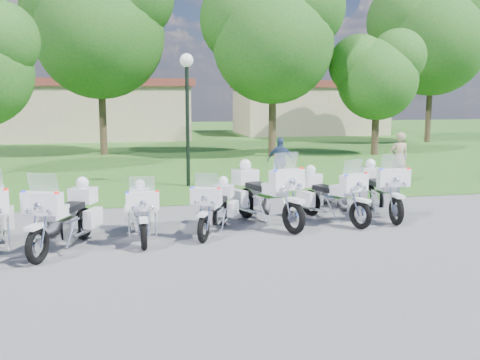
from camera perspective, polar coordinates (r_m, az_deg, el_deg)
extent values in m
plane|color=#5B5B60|center=(11.99, 1.99, -5.34)|extent=(100.00, 100.00, 0.00)
cube|color=#2F5C1D|center=(38.52, -7.12, 4.46)|extent=(100.00, 48.00, 0.01)
sphere|color=red|center=(10.22, -23.71, -1.06)|extent=(0.10, 0.10, 0.10)
cube|color=white|center=(11.80, -23.40, -3.67)|extent=(0.29, 0.58, 0.38)
torus|color=black|center=(10.19, -20.80, -6.57)|extent=(0.38, 0.67, 0.67)
torus|color=black|center=(11.62, -16.35, -4.47)|extent=(0.38, 0.67, 0.67)
cube|color=white|center=(10.09, -20.97, -4.67)|extent=(0.34, 0.48, 0.07)
cube|color=white|center=(10.22, -20.34, -2.34)|extent=(0.76, 0.50, 0.40)
cube|color=silver|center=(10.21, -20.27, -0.34)|extent=(0.57, 0.33, 0.38)
sphere|color=red|center=(9.97, -19.01, -1.42)|extent=(0.09, 0.09, 0.09)
sphere|color=#1426E5|center=(10.31, -22.10, -1.26)|extent=(0.09, 0.09, 0.09)
cube|color=silver|center=(10.89, -18.40, -4.82)|extent=(0.53, 0.65, 0.34)
cube|color=white|center=(10.61, -19.14, -3.26)|extent=(0.50, 0.61, 0.22)
cube|color=black|center=(11.07, -17.72, -2.80)|extent=(0.55, 0.71, 0.12)
cube|color=white|center=(11.32, -15.38, -3.90)|extent=(0.37, 0.55, 0.36)
cube|color=white|center=(11.60, -18.05, -3.72)|extent=(0.37, 0.55, 0.36)
cube|color=white|center=(11.53, -16.41, -1.57)|extent=(0.60, 0.56, 0.32)
sphere|color=white|center=(11.49, -16.47, -0.29)|extent=(0.26, 0.26, 0.26)
torus|color=black|center=(10.55, -10.23, -5.82)|extent=(0.13, 0.60, 0.59)
torus|color=black|center=(12.01, -10.53, -4.02)|extent=(0.13, 0.60, 0.59)
cube|color=white|center=(10.46, -10.27, -4.20)|extent=(0.17, 0.39, 0.06)
cube|color=white|center=(10.61, -10.37, -2.20)|extent=(0.64, 0.23, 0.36)
cube|color=silver|center=(10.60, -10.43, -0.50)|extent=(0.50, 0.12, 0.33)
sphere|color=red|center=(10.54, -8.84, -1.30)|extent=(0.08, 0.08, 0.08)
sphere|color=#1426E5|center=(10.52, -11.93, -1.41)|extent=(0.08, 0.08, 0.08)
cube|color=silver|center=(11.27, -10.41, -4.31)|extent=(0.31, 0.50, 0.30)
cube|color=white|center=(11.00, -10.41, -2.99)|extent=(0.30, 0.47, 0.20)
cube|color=black|center=(11.47, -10.50, -2.59)|extent=(0.32, 0.56, 0.11)
cube|color=white|center=(11.86, -9.24, -3.40)|extent=(0.17, 0.47, 0.32)
cube|color=white|center=(11.85, -11.81, -3.49)|extent=(0.17, 0.47, 0.32)
cube|color=white|center=(11.94, -10.60, -1.54)|extent=(0.43, 0.37, 0.28)
sphere|color=white|center=(11.90, -10.64, -0.44)|extent=(0.23, 0.23, 0.23)
torus|color=black|center=(10.92, -3.92, -5.20)|extent=(0.35, 0.58, 0.59)
torus|color=black|center=(12.32, -1.80, -3.56)|extent=(0.35, 0.58, 0.59)
cube|color=white|center=(10.84, -3.96, -3.64)|extent=(0.31, 0.42, 0.06)
cube|color=white|center=(10.98, -3.63, -1.74)|extent=(0.66, 0.46, 0.35)
cube|color=silver|center=(10.97, -3.57, -0.11)|extent=(0.49, 0.30, 0.33)
sphere|color=red|center=(10.82, -2.30, -0.99)|extent=(0.08, 0.08, 0.08)
sphere|color=#1426E5|center=(10.99, -5.13, -0.87)|extent=(0.08, 0.08, 0.08)
cube|color=silver|center=(11.61, -2.77, -3.80)|extent=(0.48, 0.57, 0.30)
cube|color=white|center=(11.35, -3.09, -2.51)|extent=(0.45, 0.53, 0.19)
cube|color=black|center=(11.80, -2.42, -2.16)|extent=(0.50, 0.62, 0.11)
cube|color=white|center=(12.10, -0.77, -3.06)|extent=(0.34, 0.48, 0.32)
cube|color=white|center=(12.24, -3.16, -2.94)|extent=(0.34, 0.48, 0.32)
cube|color=white|center=(12.24, -1.78, -1.16)|extent=(0.53, 0.50, 0.28)
sphere|color=white|center=(12.21, -1.79, -0.10)|extent=(0.23, 0.23, 0.23)
torus|color=black|center=(11.62, 5.73, -3.99)|extent=(0.41, 0.74, 0.74)
torus|color=black|center=(13.11, 0.64, -2.47)|extent=(0.41, 0.74, 0.74)
cube|color=white|center=(11.53, 5.83, -2.14)|extent=(0.36, 0.52, 0.08)
cube|color=white|center=(11.67, 5.02, 0.04)|extent=(0.83, 0.54, 0.44)
cube|color=silver|center=(11.67, 4.85, 1.95)|extent=(0.62, 0.35, 0.41)
sphere|color=red|center=(11.81, 6.59, 1.14)|extent=(0.10, 0.10, 0.10)
sphere|color=#1426E5|center=(11.38, 3.83, 0.89)|extent=(0.10, 0.10, 0.10)
cube|color=silver|center=(12.34, 2.98, -2.57)|extent=(0.58, 0.71, 0.37)
cube|color=white|center=(12.06, 3.72, -0.98)|extent=(0.54, 0.66, 0.24)
cube|color=black|center=(12.54, 2.11, -0.69)|extent=(0.60, 0.77, 0.13)
cube|color=white|center=(13.12, 2.25, -1.63)|extent=(0.40, 0.61, 0.40)
cube|color=white|center=(12.76, -0.19, -1.92)|extent=(0.40, 0.61, 0.40)
cube|color=white|center=(13.02, 0.57, 0.36)|extent=(0.65, 0.60, 0.35)
sphere|color=white|center=(12.98, 0.57, 1.61)|extent=(0.29, 0.29, 0.29)
torus|color=black|center=(12.31, 12.71, -3.64)|extent=(0.38, 0.65, 0.65)
torus|color=black|center=(13.46, 7.55, -2.43)|extent=(0.38, 0.65, 0.65)
cube|color=white|center=(12.22, 12.83, -2.10)|extent=(0.33, 0.46, 0.07)
cube|color=white|center=(12.33, 12.06, -0.28)|extent=(0.74, 0.49, 0.39)
cube|color=silver|center=(12.32, 11.92, 1.32)|extent=(0.55, 0.32, 0.37)
sphere|color=red|center=(12.49, 13.27, 0.65)|extent=(0.09, 0.09, 0.09)
sphere|color=#1426E5|center=(12.04, 11.27, 0.41)|extent=(0.09, 0.09, 0.09)
cube|color=silver|center=(12.86, 9.97, -2.49)|extent=(0.52, 0.63, 0.33)
cube|color=white|center=(12.63, 10.75, -1.14)|extent=(0.49, 0.59, 0.21)
cube|color=black|center=(13.01, 9.11, -0.90)|extent=(0.54, 0.69, 0.12)
cube|color=white|center=(13.52, 8.90, -1.70)|extent=(0.36, 0.53, 0.35)
cube|color=white|center=(13.13, 7.04, -1.97)|extent=(0.36, 0.53, 0.35)
cube|color=white|center=(13.38, 7.52, 0.00)|extent=(0.58, 0.54, 0.31)
sphere|color=white|center=(13.34, 7.54, 1.08)|extent=(0.25, 0.25, 0.25)
torus|color=black|center=(12.87, 16.34, -3.16)|extent=(0.19, 0.69, 0.69)
torus|color=black|center=(14.46, 13.66, -1.75)|extent=(0.19, 0.69, 0.69)
cube|color=white|center=(12.79, 16.44, -1.61)|extent=(0.22, 0.46, 0.07)
cube|color=white|center=(12.96, 16.07, 0.24)|extent=(0.75, 0.30, 0.41)
cube|color=silver|center=(12.97, 16.04, 1.85)|extent=(0.58, 0.17, 0.39)
sphere|color=red|center=(13.01, 17.55, 1.07)|extent=(0.09, 0.09, 0.09)
sphere|color=#1426E5|center=(12.75, 14.86, 1.04)|extent=(0.09, 0.09, 0.09)
cube|color=silver|center=(13.66, 14.91, -1.89)|extent=(0.39, 0.60, 0.35)
cube|color=white|center=(13.37, 15.35, -0.58)|extent=(0.37, 0.56, 0.23)
cube|color=black|center=(13.88, 14.50, -0.29)|extent=(0.40, 0.66, 0.12)
cube|color=white|center=(14.40, 15.04, -1.14)|extent=(0.22, 0.55, 0.37)
cube|color=white|center=(14.18, 12.74, -1.21)|extent=(0.22, 0.55, 0.37)
cube|color=white|center=(14.39, 13.71, 0.64)|extent=(0.52, 0.45, 0.33)
sphere|color=white|center=(14.36, 13.75, 1.69)|extent=(0.27, 0.27, 0.27)
cylinder|color=black|center=(17.61, -5.62, 5.68)|extent=(0.12, 0.12, 3.94)
sphere|color=white|center=(17.62, -5.72, 12.59)|extent=(0.44, 0.44, 0.44)
sphere|color=#18581A|center=(21.90, -24.20, 13.49)|extent=(2.81, 2.81, 2.81)
cylinder|color=#38281C|center=(28.01, -14.45, 7.10)|extent=(0.36, 0.36, 4.40)
sphere|color=#18581A|center=(28.17, -14.76, 14.84)|extent=(6.40, 6.40, 6.40)
sphere|color=#18581A|center=(28.93, -17.69, 16.95)|extent=(4.80, 4.80, 4.80)
cylinder|color=#38281C|center=(26.51, 3.47, 6.88)|extent=(0.36, 0.36, 4.03)
sphere|color=#18581A|center=(26.62, 3.54, 14.40)|extent=(5.87, 5.87, 5.87)
sphere|color=#18581A|center=(26.90, 0.55, 16.71)|extent=(4.40, 4.40, 4.40)
sphere|color=#18581A|center=(26.85, 6.77, 17.85)|extent=(4.03, 4.03, 4.03)
cylinder|color=#38281C|center=(28.02, 14.24, 5.43)|extent=(0.36, 0.36, 2.76)
sphere|color=#18581A|center=(27.99, 14.42, 10.30)|extent=(4.01, 4.01, 4.01)
sphere|color=#18581A|center=(27.95, 12.54, 11.91)|extent=(3.01, 3.01, 3.01)
sphere|color=#18581A|center=(28.23, 16.50, 12.50)|extent=(2.76, 2.76, 2.76)
cylinder|color=#38281C|center=(36.68, 19.51, 7.46)|extent=(0.36, 0.36, 4.68)
sphere|color=#18581A|center=(36.83, 19.84, 13.75)|extent=(6.81, 6.81, 6.81)
sphere|color=#18581A|center=(36.71, 17.43, 15.90)|extent=(5.11, 5.11, 5.11)
sphere|color=#18581A|center=(37.53, 22.53, 16.46)|extent=(4.68, 4.68, 4.68)
cube|color=tan|center=(39.48, -16.06, 6.90)|extent=(14.00, 8.00, 3.60)
cube|color=brown|center=(39.47, -16.19, 9.88)|extent=(14.56, 8.32, 0.50)
cube|color=tan|center=(43.52, 7.26, 7.33)|extent=(11.00, 7.00, 3.60)
cube|color=brown|center=(43.52, 7.32, 10.03)|extent=(11.44, 7.28, 0.50)
imported|color=tan|center=(18.81, 16.60, 2.22)|extent=(0.67, 0.47, 1.75)
imported|color=navy|center=(18.09, 4.35, 2.03)|extent=(1.00, 0.72, 1.58)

